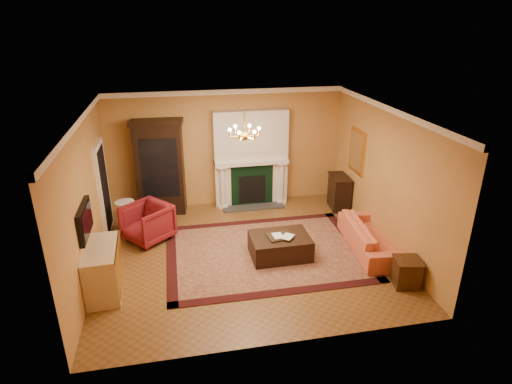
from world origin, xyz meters
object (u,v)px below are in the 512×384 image
object	(u,v)px
coral_sofa	(371,232)
end_table	(406,273)
console_table	(339,193)
china_cabinet	(160,169)
wingback_armchair	(147,221)
commode	(104,270)
leather_ottoman	(280,246)
pedestal_table	(126,215)

from	to	relation	value
coral_sofa	end_table	xyz separation A→B (m)	(0.09, -1.36, -0.15)
end_table	console_table	distance (m)	3.53
china_cabinet	wingback_armchair	world-z (taller)	china_cabinet
commode	end_table	distance (m)	5.53
commode	coral_sofa	distance (m)	5.38
end_table	console_table	size ratio (longest dim) A/B	0.61
china_cabinet	coral_sofa	size ratio (longest dim) A/B	1.10
console_table	leather_ottoman	world-z (taller)	console_table
wingback_armchair	pedestal_table	size ratio (longest dim) A/B	1.19
end_table	leather_ottoman	xyz separation A→B (m)	(-2.04, 1.46, -0.01)
china_cabinet	commode	size ratio (longest dim) A/B	1.89
end_table	leather_ottoman	size ratio (longest dim) A/B	0.42
commode	china_cabinet	bearing A→B (deg)	70.24
pedestal_table	console_table	bearing A→B (deg)	3.91
commode	console_table	size ratio (longest dim) A/B	1.43
pedestal_table	commode	xyz separation A→B (m)	(-0.22, -2.26, -0.00)
commode	coral_sofa	bearing A→B (deg)	2.56
commode	console_table	bearing A→B (deg)	23.15
wingback_armchair	end_table	bearing A→B (deg)	20.08
end_table	console_table	bearing A→B (deg)	89.03
wingback_armchair	end_table	world-z (taller)	wingback_armchair
commode	end_table	size ratio (longest dim) A/B	2.35
leather_ottoman	commode	bearing A→B (deg)	-171.12
pedestal_table	coral_sofa	world-z (taller)	coral_sofa
wingback_armchair	pedestal_table	world-z (taller)	wingback_armchair
china_cabinet	console_table	distance (m)	4.58
china_cabinet	commode	bearing A→B (deg)	-100.46
leather_ottoman	coral_sofa	bearing A→B (deg)	-3.33
china_cabinet	pedestal_table	distance (m)	1.48
china_cabinet	commode	world-z (taller)	china_cabinet
china_cabinet	coral_sofa	world-z (taller)	china_cabinet
commode	leather_ottoman	bearing A→B (deg)	6.96
console_table	coral_sofa	bearing A→B (deg)	-87.05
china_cabinet	wingback_armchair	bearing A→B (deg)	-95.71
pedestal_table	end_table	world-z (taller)	pedestal_table
console_table	wingback_armchair	bearing A→B (deg)	-163.77
commode	end_table	bearing A→B (deg)	-11.73
pedestal_table	leather_ottoman	distance (m)	3.63
commode	coral_sofa	xyz separation A→B (m)	(5.36, 0.46, -0.04)
console_table	china_cabinet	bearing A→B (deg)	178.37
china_cabinet	coral_sofa	distance (m)	5.23
commode	leather_ottoman	world-z (taller)	commode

